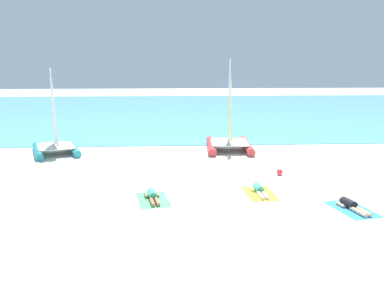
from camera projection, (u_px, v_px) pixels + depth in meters
name	position (u px, v px, depth m)	size (l,w,h in m)	color
ground_plane	(187.00, 146.00, 25.05)	(120.00, 120.00, 0.00)	white
ocean_water	(178.00, 110.00, 44.69)	(120.00, 40.00, 0.05)	#5BB2C1
sailboat_teal	(56.00, 141.00, 22.84)	(3.40, 4.20, 4.74)	teal
sailboat_red	(229.00, 137.00, 23.74)	(2.81, 4.15, 5.21)	#CC3838
towel_left	(153.00, 200.00, 15.14)	(1.10, 1.90, 0.01)	#4CB266
sunbather_left	(153.00, 196.00, 15.18)	(0.67, 1.57, 0.30)	#3FB28C
towel_middle	(260.00, 193.00, 15.88)	(1.10, 1.90, 0.01)	yellow
sunbather_middle	(259.00, 190.00, 15.92)	(0.56, 1.56, 0.30)	#3FB28C
towel_right	(352.00, 209.00, 14.15)	(1.10, 1.90, 0.01)	#338CD8
sunbather_right	(351.00, 205.00, 14.19)	(0.70, 1.56, 0.30)	black
beach_ball	(280.00, 172.00, 18.49)	(0.29, 0.29, 0.29)	red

